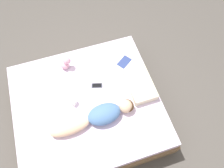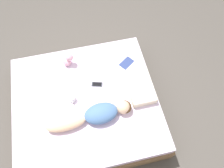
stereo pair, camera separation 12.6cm
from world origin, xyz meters
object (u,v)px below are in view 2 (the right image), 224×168
(open_magazine, at_px, (122,59))
(coffee_mug, at_px, (72,98))
(person, at_px, (94,115))
(cell_phone, at_px, (97,84))

(open_magazine, xyz_separation_m, coffee_mug, (0.50, -0.83, 0.04))
(person, height_order, coffee_mug, person)
(open_magazine, bearing_deg, person, -70.13)
(person, height_order, cell_phone, person)
(person, bearing_deg, open_magazine, 142.03)
(person, xyz_separation_m, coffee_mug, (-0.32, -0.25, -0.04))
(person, relative_size, coffee_mug, 9.08)
(person, bearing_deg, cell_phone, 162.39)
(person, distance_m, cell_phone, 0.50)
(coffee_mug, xyz_separation_m, cell_phone, (-0.16, 0.38, -0.04))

